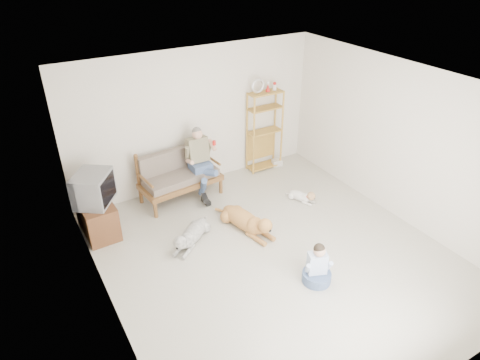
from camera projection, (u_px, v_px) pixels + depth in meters
floor at (275, 255)px, 6.74m from camera, size 5.50×5.50×0.00m
ceiling at (284, 89)px, 5.40m from camera, size 5.50×5.50×0.00m
wall_back at (196, 119)px, 8.13m from camera, size 5.00×0.00×5.00m
wall_front at (447, 307)px, 4.02m from camera, size 5.00×0.00×5.00m
wall_left at (103, 236)px, 4.97m from camera, size 0.00×5.50×5.50m
wall_right at (401, 143)px, 7.17m from camera, size 0.00×5.50×5.50m
loveseat at (179, 174)px, 8.03m from camera, size 1.56×0.85×0.95m
man at (202, 168)px, 7.95m from camera, size 0.52×0.74×1.19m
etagere at (265, 130)px, 8.85m from camera, size 0.75×0.33×1.99m
book_stack at (277, 163)px, 9.34m from camera, size 0.25×0.20×0.14m
tv_stand at (97, 217)px, 7.12m from camera, size 0.53×0.92×0.60m
crt_tv at (93, 188)px, 6.84m from camera, size 0.78×0.81×0.53m
wall_outlet at (139, 184)px, 8.09m from camera, size 0.12×0.02×0.08m
golden_retriever at (247, 221)px, 7.24m from camera, size 0.53×1.38×0.43m
shaggy_dog at (191, 235)px, 6.95m from camera, size 0.95×0.83×0.35m
terrier at (303, 196)px, 8.06m from camera, size 0.34×0.65×0.26m
child at (317, 268)px, 6.13m from camera, size 0.42×0.42×0.67m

